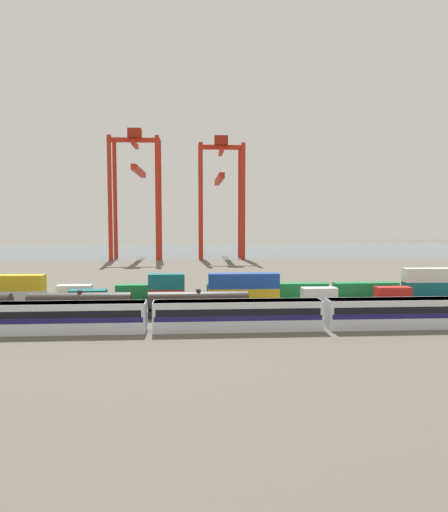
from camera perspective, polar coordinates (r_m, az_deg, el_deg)
name	(u,v)px	position (r m, az deg, el deg)	size (l,w,h in m)	color
ground_plane	(184,276)	(120.34, -4.84, -2.42)	(420.00, 420.00, 0.00)	#5B564C
harbour_water	(188,250)	(221.38, -4.34, 0.72)	(400.00, 110.00, 0.01)	slate
passenger_train	(238,314)	(61.33, 1.69, -7.05)	(67.43, 3.14, 3.90)	silver
freight_tank_row	(80,305)	(71.46, -17.09, -5.77)	(48.99, 2.71, 4.17)	#232326
shipping_container_0	(8,298)	(86.14, -24.82, -4.69)	(12.10, 2.44, 2.60)	silver
shipping_container_1	(7,283)	(85.78, -24.87, -2.98)	(12.10, 2.44, 2.60)	gold
shipping_container_2	(88,297)	(82.33, -16.20, -4.86)	(6.04, 2.44, 2.60)	#146066
shipping_container_3	(167,297)	(80.53, -6.98, -4.92)	(6.04, 2.44, 2.60)	#AD211C
shipping_container_4	(167,281)	(80.15, -7.00, -3.09)	(6.04, 2.44, 2.60)	#146066
shipping_container_5	(244,296)	(80.85, 2.41, -4.86)	(12.10, 2.44, 2.60)	gold
shipping_container_6	(244,281)	(80.48, 2.42, -3.03)	(12.10, 2.44, 2.60)	#1C4299
shipping_container_7	(319,295)	(83.29, 11.49, -4.67)	(6.04, 2.44, 2.60)	silver
shipping_container_8	(393,294)	(87.66, 19.85, -4.39)	(6.04, 2.44, 2.60)	#AD211C
shipping_container_10	(75,292)	(88.92, -17.71, -4.21)	(6.04, 2.44, 2.60)	silver
shipping_container_11	(150,291)	(86.66, -9.04, -4.28)	(12.10, 2.44, 2.60)	#197538
shipping_container_12	(223,291)	(86.46, -0.11, -4.24)	(6.04, 2.44, 2.60)	#146066
shipping_container_13	(295,290)	(88.33, 8.64, -4.11)	(12.10, 2.44, 2.60)	#197538
shipping_container_14	(366,289)	(92.13, 16.84, -3.90)	(12.10, 2.44, 2.60)	#197538
shipping_container_15	(435,289)	(97.65, 24.26, -3.64)	(12.10, 2.44, 2.60)	#146066
shipping_container_16	(435,275)	(97.33, 24.31, -2.12)	(12.10, 2.44, 2.60)	silver
gantry_crane_west	(136,182)	(176.46, -10.63, 8.87)	(18.09, 35.10, 46.81)	red
gantry_crane_central	(221,186)	(176.05, -0.41, 8.48)	(16.65, 38.72, 44.56)	red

